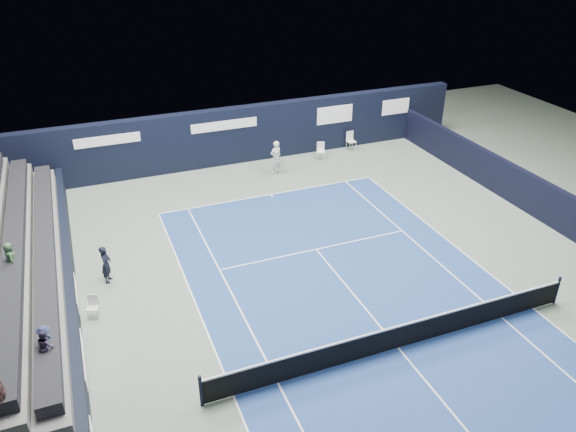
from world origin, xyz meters
name	(u,v)px	position (x,y,z in m)	size (l,w,h in m)	color
ground	(368,312)	(0.00, 2.00, 0.00)	(48.00, 48.00, 0.00)	#5B6C5F
court_surface	(398,348)	(0.00, 0.00, 0.00)	(10.97, 23.77, 0.01)	navy
enclosure_wall_right	(528,192)	(10.50, 6.00, 0.90)	(0.30, 22.00, 1.80)	black
folding_chair_back_a	(321,147)	(4.23, 15.23, 0.63)	(0.53, 0.55, 0.95)	white
folding_chair_back_b	(351,139)	(6.42, 15.84, 0.61)	(0.50, 0.49, 1.06)	silver
line_judge_chair	(93,305)	(-8.86, 5.27, 0.47)	(0.47, 0.46, 0.83)	silver
line_judge	(106,264)	(-8.19, 7.24, 0.75)	(0.55, 0.36, 1.50)	black
court_markings	(398,348)	(0.00, 0.00, 0.01)	(11.03, 23.83, 0.00)	white
tennis_net	(400,336)	(0.00, 0.00, 0.51)	(12.90, 0.10, 1.10)	black
back_sponsor_wall	(241,134)	(0.01, 16.50, 1.55)	(26.00, 0.63, 3.10)	black
side_barrier_left	(72,294)	(-9.50, 5.97, 0.60)	(0.33, 22.00, 1.20)	black
tennis_player	(276,157)	(1.16, 14.20, 0.91)	(0.76, 0.92, 1.81)	white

